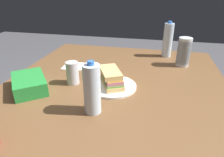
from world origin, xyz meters
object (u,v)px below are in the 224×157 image
object	(u,v)px
water_bottle_spare	(92,89)
water_bottle_tall	(168,40)
sandwich	(111,78)
dining_table	(111,106)
plastic_cup_stack	(184,52)
paper_plate	(112,86)
soda_can_silver	(72,73)
chip_bag	(29,83)

from	to	relation	value
water_bottle_spare	water_bottle_tall	bearing A→B (deg)	-21.71
sandwich	dining_table	bearing A→B (deg)	-168.81
sandwich	plastic_cup_stack	distance (m)	0.56
plastic_cup_stack	water_bottle_spare	xyz separation A→B (m)	(-0.63, 0.42, 0.01)
dining_table	water_bottle_tall	xyz separation A→B (m)	(0.62, -0.28, 0.20)
paper_plate	sandwich	distance (m)	0.05
sandwich	soda_can_silver	bearing A→B (deg)	90.82
water_bottle_spare	plastic_cup_stack	bearing A→B (deg)	-33.41
dining_table	soda_can_silver	distance (m)	0.27
water_bottle_tall	plastic_cup_stack	xyz separation A→B (m)	(-0.17, -0.10, -0.03)
paper_plate	chip_bag	distance (m)	0.42
paper_plate	chip_bag	bearing A→B (deg)	106.24
plastic_cup_stack	soda_can_silver	distance (m)	0.72
paper_plate	plastic_cup_stack	world-z (taller)	plastic_cup_stack
plastic_cup_stack	water_bottle_spare	distance (m)	0.76
dining_table	sandwich	world-z (taller)	sandwich
water_bottle_tall	soda_can_silver	distance (m)	0.76
sandwich	water_bottle_spare	xyz separation A→B (m)	(-0.23, 0.03, 0.05)
sandwich	soda_can_silver	size ratio (longest dim) A/B	1.64
chip_bag	water_bottle_tall	bearing A→B (deg)	-83.76
paper_plate	sandwich	xyz separation A→B (m)	(0.00, 0.00, 0.05)
chip_bag	soda_can_silver	xyz separation A→B (m)	(0.12, -0.19, 0.03)
dining_table	water_bottle_tall	bearing A→B (deg)	-24.04
plastic_cup_stack	chip_bag	bearing A→B (deg)	123.34
dining_table	plastic_cup_stack	distance (m)	0.62
paper_plate	water_bottle_tall	bearing A→B (deg)	-26.78
paper_plate	water_bottle_spare	world-z (taller)	water_bottle_spare
sandwich	water_bottle_tall	bearing A→B (deg)	-27.15
sandwich	water_bottle_spare	world-z (taller)	water_bottle_spare
water_bottle_tall	soda_can_silver	xyz separation A→B (m)	(-0.57, 0.50, -0.06)
water_bottle_tall	plastic_cup_stack	world-z (taller)	water_bottle_tall
chip_bag	water_bottle_tall	world-z (taller)	water_bottle_tall
sandwich	plastic_cup_stack	size ratio (longest dim) A/B	1.08
paper_plate	water_bottle_tall	distance (m)	0.65
plastic_cup_stack	soda_can_silver	xyz separation A→B (m)	(-0.40, 0.60, -0.03)
dining_table	soda_can_silver	world-z (taller)	soda_can_silver
dining_table	water_bottle_spare	size ratio (longest dim) A/B	6.75
water_bottle_tall	sandwich	bearing A→B (deg)	152.85
dining_table	water_bottle_spare	world-z (taller)	water_bottle_spare
dining_table	water_bottle_spare	xyz separation A→B (m)	(-0.17, 0.04, 0.19)
sandwich	paper_plate	bearing A→B (deg)	-127.25
soda_can_silver	sandwich	bearing A→B (deg)	-89.18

